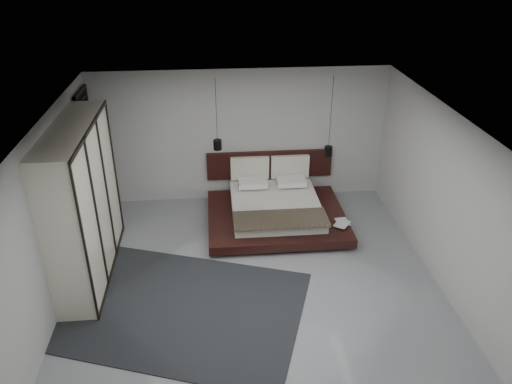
{
  "coord_description": "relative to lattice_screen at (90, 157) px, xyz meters",
  "views": [
    {
      "loc": [
        -0.58,
        -6.64,
        5.13
      ],
      "look_at": [
        0.15,
        1.2,
        1.03
      ],
      "focal_mm": 35.0,
      "sensor_mm": 36.0,
      "label": 1
    }
  ],
  "objects": [
    {
      "name": "book_lower",
      "position": [
        4.64,
        -1.17,
        -1.04
      ],
      "size": [
        0.26,
        0.33,
        0.03
      ],
      "primitive_type": "imported",
      "rotation": [
        0.0,
        0.0,
        0.11
      ],
      "color": "#99724C",
      "rests_on": "bed"
    },
    {
      "name": "ceiling",
      "position": [
        2.95,
        -2.45,
        1.5
      ],
      "size": [
        6.0,
        6.0,
        0.0
      ],
      "primitive_type": "plane",
      "rotation": [
        3.14,
        0.0,
        0.0
      ],
      "color": "white",
      "rests_on": "wall_back"
    },
    {
      "name": "rug",
      "position": [
        1.75,
        -3.03,
        -1.29
      ],
      "size": [
        4.34,
        3.69,
        0.02
      ],
      "primitive_type": "cube",
      "rotation": [
        0.0,
        0.0,
        -0.33
      ],
      "color": "black",
      "rests_on": "floor"
    },
    {
      "name": "bed",
      "position": [
        3.55,
        -0.54,
        -1.02
      ],
      "size": [
        2.66,
        2.34,
        1.06
      ],
      "color": "black",
      "rests_on": "floor"
    },
    {
      "name": "wall_right",
      "position": [
        5.95,
        -2.45,
        0.1
      ],
      "size": [
        0.0,
        6.0,
        6.0
      ],
      "primitive_type": "plane",
      "rotation": [
        1.57,
        0.0,
        -1.57
      ],
      "color": "#B3B3B1",
      "rests_on": "floor"
    },
    {
      "name": "pendant_left",
      "position": [
        2.45,
        -0.13,
        0.21
      ],
      "size": [
        0.16,
        0.16,
        1.39
      ],
      "color": "black",
      "rests_on": "ceiling"
    },
    {
      "name": "book_upper",
      "position": [
        4.62,
        -1.2,
        -1.01
      ],
      "size": [
        0.38,
        0.39,
        0.02
      ],
      "primitive_type": "imported",
      "rotation": [
        0.0,
        0.0,
        -0.64
      ],
      "color": "#99724C",
      "rests_on": "book_lower"
    },
    {
      "name": "floor",
      "position": [
        2.95,
        -2.45,
        -1.3
      ],
      "size": [
        6.0,
        6.0,
        0.0
      ],
      "primitive_type": "plane",
      "color": "gray",
      "rests_on": "ground"
    },
    {
      "name": "lattice_screen",
      "position": [
        0.0,
        0.0,
        0.0
      ],
      "size": [
        0.05,
        0.9,
        2.6
      ],
      "primitive_type": "cube",
      "color": "black",
      "rests_on": "floor"
    },
    {
      "name": "wall_left",
      "position": [
        -0.05,
        -2.45,
        0.1
      ],
      "size": [
        0.0,
        6.0,
        6.0
      ],
      "primitive_type": "plane",
      "rotation": [
        1.57,
        0.0,
        1.57
      ],
      "color": "#B3B3B1",
      "rests_on": "floor"
    },
    {
      "name": "wall_front",
      "position": [
        2.95,
        -5.45,
        0.1
      ],
      "size": [
        6.0,
        0.0,
        6.0
      ],
      "primitive_type": "plane",
      "rotation": [
        -1.57,
        0.0,
        0.0
      ],
      "color": "#B3B3B1",
      "rests_on": "floor"
    },
    {
      "name": "pendant_right",
      "position": [
        4.64,
        -0.13,
        -0.0
      ],
      "size": [
        0.16,
        0.16,
        1.61
      ],
      "color": "black",
      "rests_on": "ceiling"
    },
    {
      "name": "wall_back",
      "position": [
        2.95,
        0.55,
        0.1
      ],
      "size": [
        6.0,
        0.0,
        6.0
      ],
      "primitive_type": "plane",
      "rotation": [
        1.57,
        0.0,
        0.0
      ],
      "color": "#B3B3B1",
      "rests_on": "floor"
    },
    {
      "name": "wardrobe",
      "position": [
        0.25,
        -1.9,
        -0.01
      ],
      "size": [
        0.62,
        2.64,
        2.59
      ],
      "color": "silver",
      "rests_on": "floor"
    }
  ]
}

